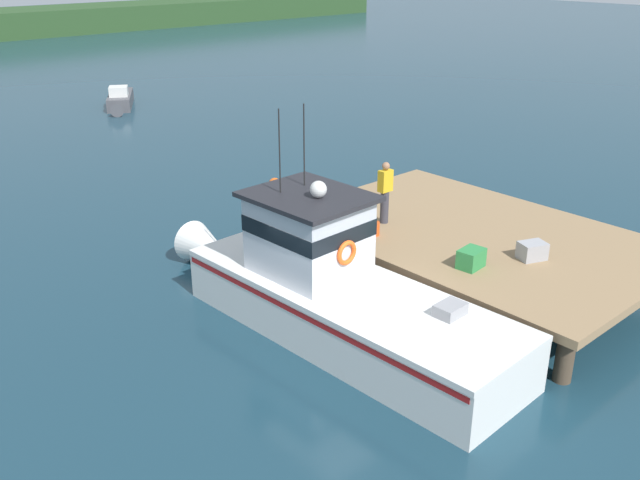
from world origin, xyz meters
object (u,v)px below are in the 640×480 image
Objects in this scene: crate_single_far at (339,195)px; deckhand_by_the_boat at (385,191)px; moored_boat_off_the_point at (120,100)px; crate_single_by_cleat at (471,258)px; mooring_buoy_spare_mooring at (275,184)px; crate_stack_near_edge at (532,251)px; bait_bucket at (373,229)px; main_fishing_boat at (329,288)px.

deckhand_by_the_boat is (-0.18, -1.90, 0.64)m from crate_single_far.
moored_boat_off_the_point is (4.18, 23.00, -1.66)m from deckhand_by_the_boat.
crate_single_by_cleat is at bearing -98.51° from crate_single_far.
mooring_buoy_spare_mooring is (1.72, 6.76, -1.84)m from deckhand_by_the_boat.
crate_single_by_cleat is at bearing 155.40° from crate_stack_near_edge.
bait_bucket is at bearing 115.86° from crate_stack_near_edge.
moored_boat_off_the_point is (7.56, 24.55, -0.61)m from main_fishing_boat.
mooring_buoy_spare_mooring is (5.09, 8.32, -0.79)m from main_fishing_boat.
bait_bucket is 23.95m from moored_boat_off_the_point.
crate_single_far is 21.50m from moored_boat_off_the_point.
crate_single_by_cleat reaches higher than mooring_buoy_spare_mooring.
crate_single_far reaches higher than moored_boat_off_the_point.
bait_bucket is 0.08× the size of moored_boat_off_the_point.
crate_single_far is at bearing 96.59° from crate_stack_near_edge.
mooring_buoy_spare_mooring is at bearing 75.73° from deckhand_by_the_boat.
deckhand_by_the_boat reaches higher than crate_single_far.
bait_bucket is 1.15m from deckhand_by_the_boat.
deckhand_by_the_boat is (-0.84, 3.86, 0.66)m from crate_stack_near_edge.
crate_single_by_cleat is (-0.76, -5.10, 0.00)m from crate_single_far.
moored_boat_off_the_point reaches higher than mooring_buoy_spare_mooring.
crate_stack_near_edge is (4.22, -2.30, 0.39)m from main_fishing_boat.
bait_bucket is (2.55, 1.15, 0.36)m from main_fishing_boat.
crate_stack_near_edge is 1.00× the size of crate_single_by_cleat.
main_fishing_boat is 6.05× the size of deckhand_by_the_boat.
main_fishing_boat is at bearing -107.11° from moored_boat_off_the_point.
deckhand_by_the_boat is 0.37× the size of moored_boat_off_the_point.
deckhand_by_the_boat is (0.59, 3.20, 0.64)m from crate_single_by_cleat.
moored_boat_off_the_point is 16.42m from mooring_buoy_spare_mooring.
crate_single_by_cleat is at bearing -100.38° from deckhand_by_the_boat.
main_fishing_boat is 29.02× the size of bait_bucket.
main_fishing_boat is at bearing 149.44° from crate_single_by_cleat.
deckhand_by_the_boat is at bearing 102.31° from crate_stack_near_edge.
crate_single_far is 0.37× the size of deckhand_by_the_boat.
deckhand_by_the_boat reaches higher than bait_bucket.
main_fishing_boat is at bearing -155.24° from deckhand_by_the_boat.
bait_bucket is 7.70m from mooring_buoy_spare_mooring.
deckhand_by_the_boat is at bearing -104.27° from mooring_buoy_spare_mooring.
crate_single_by_cleat is 0.14× the size of moored_boat_off_the_point.
crate_stack_near_edge is at bearing -97.09° from moored_boat_off_the_point.
crate_single_far is (3.55, 3.46, 0.41)m from main_fishing_boat.
crate_single_by_cleat reaches higher than moored_boat_off_the_point.
moored_boat_off_the_point is 10.00× the size of mooring_buoy_spare_mooring.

